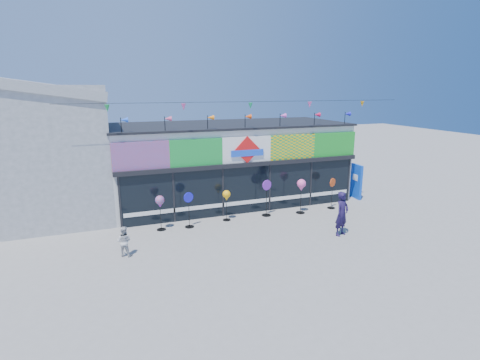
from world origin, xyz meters
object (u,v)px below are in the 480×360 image
adult_man (342,214)px  child (124,241)px  spinner_3 (267,197)px  blue_sign (356,181)px  spinner_5 (332,192)px  spinner_1 (189,209)px  spinner_4 (301,186)px  spinner_0 (160,203)px  spinner_2 (227,196)px

adult_man → child: 8.53m
spinner_3 → child: spinner_3 is taller
blue_sign → spinner_5: size_ratio=1.21×
spinner_1 → child: bearing=-144.7°
spinner_3 → spinner_4: (1.70, -0.24, 0.43)m
spinner_3 → adult_man: (1.86, -3.29, 0.00)m
spinner_1 → adult_man: bearing=-28.6°
spinner_0 → adult_man: size_ratio=0.83×
adult_man → child: (-8.45, 1.06, -0.36)m
spinner_5 → adult_man: size_ratio=0.85×
spinner_4 → child: 8.56m
spinner_0 → spinner_2: spinner_0 is taller
spinner_1 → spinner_3: bearing=3.4°
spinner_1 → spinner_2: 1.84m
child → spinner_4: bearing=-139.1°
spinner_5 → spinner_3: bearing=177.9°
spinner_0 → adult_man: bearing=-24.8°
spinner_1 → spinner_4: bearing=-0.2°
spinner_2 → spinner_5: 5.50m
blue_sign → spinner_5: bearing=-151.0°
spinner_2 → spinner_4: (3.67, -0.28, 0.21)m
spinner_5 → adult_man: 3.57m
blue_sign → spinner_2: blue_sign is taller
spinner_0 → spinner_5: spinner_5 is taller
spinner_0 → spinner_4: 6.67m
blue_sign → spinner_4: (-4.10, -1.21, 0.40)m
spinner_0 → spinner_2: (3.00, 0.17, -0.08)m
spinner_3 → adult_man: 3.78m
blue_sign → child: blue_sign is taller
spinner_2 → spinner_5: size_ratio=0.91×
blue_sign → spinner_2: (-7.77, -0.93, 0.19)m
blue_sign → spinner_2: bearing=-170.0°
spinner_1 → blue_sign: bearing=7.1°
blue_sign → child: (-12.40, -3.20, -0.39)m
spinner_5 → child: 10.34m
blue_sign → spinner_4: blue_sign is taller
spinner_3 → adult_man: adult_man is taller
spinner_3 → adult_man: size_ratio=0.94×
spinner_1 → adult_man: (5.63, -3.06, 0.09)m
blue_sign → adult_man: bearing=-129.6°
blue_sign → spinner_5: 2.53m
blue_sign → spinner_0: size_ratio=1.23×
blue_sign → spinner_0: bearing=-171.0°
spinner_1 → child: spinner_1 is taller
spinner_0 → blue_sign: bearing=5.8°
spinner_4 → child: size_ratio=1.51×
spinner_5 → adult_man: bearing=-117.8°
adult_man → spinner_2: bearing=117.7°
spinner_3 → spinner_1: bearing=-176.6°
spinner_0 → spinner_2: 3.00m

